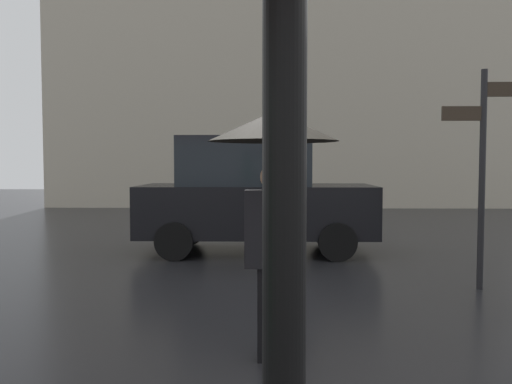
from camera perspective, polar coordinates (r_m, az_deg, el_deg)
The scene contains 4 objects.
pedestrian_with_umbrella at distance 4.29m, azimuth 1.86°, elevation 3.32°, with size 1.05×1.05×2.03m.
parked_car_left at distance 9.58m, azimuth -0.32°, elevation -0.36°, with size 4.15×1.90×2.07m.
street_signpost at distance 7.32m, azimuth 23.12°, elevation 3.52°, with size 1.08×0.08×2.79m.
building_block at distance 20.69m, azimuth 2.90°, elevation 16.78°, with size 17.20×2.39×12.99m, color #B2A893.
Camera 1 is at (-0.50, -2.12, 1.62)m, focal length 37.39 mm.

